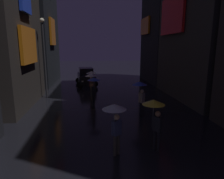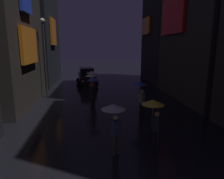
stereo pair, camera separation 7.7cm
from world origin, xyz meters
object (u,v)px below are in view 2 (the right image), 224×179
at_px(pedestrian_foreground_right_clear, 92,76).
at_px(streetlamp_left_far, 44,50).
at_px(pedestrian_foreground_left_blue, 140,89).
at_px(pedestrian_near_crossing_blue, 94,84).
at_px(pedestrian_far_right_yellow, 154,111).
at_px(pedestrian_midstreet_left_clear, 114,115).
at_px(car_distant, 87,77).
at_px(pedestrian_midstreet_centre_clear, 92,79).

height_order(pedestrian_foreground_right_clear, streetlamp_left_far, streetlamp_left_far).
bearing_deg(pedestrian_foreground_left_blue, pedestrian_foreground_right_clear, 117.42).
bearing_deg(pedestrian_near_crossing_blue, pedestrian_far_right_yellow, -69.56).
bearing_deg(pedestrian_midstreet_left_clear, pedestrian_far_right_yellow, 12.62).
bearing_deg(pedestrian_foreground_right_clear, pedestrian_midstreet_left_clear, -85.41).
distance_m(pedestrian_near_crossing_blue, car_distant, 8.58).
bearing_deg(car_distant, pedestrian_far_right_yellow, -78.47).
distance_m(pedestrian_near_crossing_blue, streetlamp_left_far, 5.48).
bearing_deg(car_distant, pedestrian_foreground_right_clear, -83.55).
relative_size(pedestrian_midstreet_left_clear, car_distant, 0.49).
bearing_deg(pedestrian_midstreet_left_clear, streetlamp_left_far, 114.89).
distance_m(pedestrian_midstreet_centre_clear, streetlamp_left_far, 4.51).
relative_size(pedestrian_near_crossing_blue, pedestrian_midstreet_centre_clear, 1.00).
relative_size(pedestrian_midstreet_left_clear, pedestrian_foreground_left_blue, 1.00).
bearing_deg(pedestrian_near_crossing_blue, pedestrian_midstreet_centre_clear, 93.60).
relative_size(pedestrian_foreground_right_clear, pedestrian_midstreet_centre_clear, 1.00).
bearing_deg(streetlamp_left_far, pedestrian_foreground_left_blue, -38.39).
bearing_deg(pedestrian_midstreet_left_clear, pedestrian_midstreet_centre_clear, 95.40).
distance_m(pedestrian_far_right_yellow, pedestrian_midstreet_left_clear, 1.67).
height_order(pedestrian_foreground_right_clear, pedestrian_midstreet_centre_clear, same).
height_order(pedestrian_midstreet_left_clear, pedestrian_near_crossing_blue, same).
bearing_deg(pedestrian_foreground_left_blue, streetlamp_left_far, 141.61).
xyz_separation_m(pedestrian_near_crossing_blue, streetlamp_left_far, (-3.85, 3.20, 2.23)).
bearing_deg(pedestrian_near_crossing_blue, pedestrian_midstreet_left_clear, -84.05).
distance_m(pedestrian_foreground_left_blue, pedestrian_midstreet_centre_clear, 4.98).
bearing_deg(pedestrian_foreground_right_clear, pedestrian_midstreet_centre_clear, -89.94).
distance_m(pedestrian_midstreet_left_clear, pedestrian_near_crossing_blue, 6.62).
bearing_deg(streetlamp_left_far, pedestrian_far_right_yellow, -56.77).
xyz_separation_m(pedestrian_far_right_yellow, pedestrian_foreground_left_blue, (0.46, 4.17, 0.00)).
bearing_deg(streetlamp_left_far, car_distant, 59.28).
xyz_separation_m(pedestrian_midstreet_left_clear, car_distant, (-1.38, 15.10, -0.74)).
relative_size(pedestrian_far_right_yellow, car_distant, 0.49).
height_order(pedestrian_midstreet_left_clear, pedestrian_midstreet_centre_clear, same).
distance_m(pedestrian_far_right_yellow, car_distant, 15.06).
bearing_deg(pedestrian_foreground_right_clear, pedestrian_near_crossing_blue, -87.95).
relative_size(pedestrian_foreground_right_clear, streetlamp_left_far, 0.33).
bearing_deg(streetlamp_left_far, pedestrian_near_crossing_blue, -39.70).
distance_m(pedestrian_midstreet_left_clear, car_distant, 15.18).
distance_m(pedestrian_near_crossing_blue, pedestrian_foreground_left_blue, 3.45).
xyz_separation_m(car_distant, streetlamp_left_far, (-3.16, -5.32, 2.97)).
bearing_deg(pedestrian_near_crossing_blue, streetlamp_left_far, 140.30).
bearing_deg(streetlamp_left_far, pedestrian_midstreet_centre_clear, -17.94).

